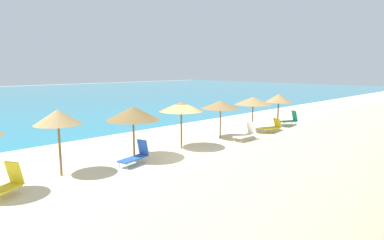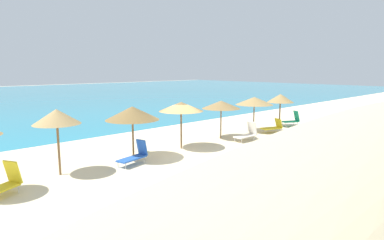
# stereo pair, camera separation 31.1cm
# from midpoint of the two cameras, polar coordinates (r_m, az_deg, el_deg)

# --- Properties ---
(ground_plane) EXTENTS (160.00, 160.00, 0.00)m
(ground_plane) POSITION_cam_midpoint_polar(r_m,az_deg,el_deg) (17.53, -1.48, -5.80)
(ground_plane) COLOR beige
(dune_ridge) EXTENTS (38.44, 9.66, 2.64)m
(dune_ridge) POSITION_cam_midpoint_polar(r_m,az_deg,el_deg) (16.10, 29.53, -3.48)
(dune_ridge) COLOR beige
(dune_ridge) RESTS_ON ground_plane
(beach_umbrella_1) EXTENTS (1.94, 1.94, 2.81)m
(beach_umbrella_1) POSITION_cam_midpoint_polar(r_m,az_deg,el_deg) (14.57, -21.95, 0.51)
(beach_umbrella_1) COLOR brown
(beach_umbrella_1) RESTS_ON ground_plane
(beach_umbrella_2) EXTENTS (2.63, 2.63, 2.64)m
(beach_umbrella_2) POSITION_cam_midpoint_polar(r_m,az_deg,el_deg) (16.18, -9.81, 1.17)
(beach_umbrella_2) COLOR brown
(beach_umbrella_2) RESTS_ON ground_plane
(beach_umbrella_3) EXTENTS (2.46, 2.46, 2.64)m
(beach_umbrella_3) POSITION_cam_midpoint_polar(r_m,az_deg,el_deg) (18.10, -1.42, 2.33)
(beach_umbrella_3) COLOR brown
(beach_umbrella_3) RESTS_ON ground_plane
(beach_umbrella_4) EXTENTS (2.45, 2.45, 2.45)m
(beach_umbrella_4) POSITION_cam_midpoint_polar(r_m,az_deg,el_deg) (20.85, 5.52, 2.67)
(beach_umbrella_4) COLOR brown
(beach_umbrella_4) RESTS_ON ground_plane
(beach_umbrella_5) EXTENTS (2.62, 2.62, 2.49)m
(beach_umbrella_5) POSITION_cam_midpoint_polar(r_m,az_deg,el_deg) (23.44, 11.17, 3.29)
(beach_umbrella_5) COLOR brown
(beach_umbrella_5) RESTS_ON ground_plane
(beach_umbrella_6) EXTENTS (2.03, 2.03, 2.54)m
(beach_umbrella_6) POSITION_cam_midpoint_polar(r_m,az_deg,el_deg) (25.98, 15.48, 3.67)
(beach_umbrella_6) COLOR brown
(beach_umbrella_6) RESTS_ON ground_plane
(lounge_chair_0) EXTENTS (1.66, 0.89, 1.10)m
(lounge_chair_0) POSITION_cam_midpoint_polar(r_m,az_deg,el_deg) (15.69, -9.36, -6.05)
(lounge_chair_0) COLOR blue
(lounge_chair_0) RESTS_ON ground_plane
(lounge_chair_1) EXTENTS (1.65, 0.66, 1.16)m
(lounge_chair_1) POSITION_cam_midpoint_polar(r_m,az_deg,el_deg) (20.75, 10.01, -2.33)
(lounge_chair_1) COLOR white
(lounge_chair_1) RESTS_ON ground_plane
(lounge_chair_2) EXTENTS (1.60, 1.15, 0.97)m
(lounge_chair_2) POSITION_cam_midpoint_polar(r_m,az_deg,el_deg) (23.75, 14.30, -1.16)
(lounge_chair_2) COLOR yellow
(lounge_chair_2) RESTS_ON ground_plane
(lounge_chair_3) EXTENTS (1.42, 1.10, 1.20)m
(lounge_chair_3) POSITION_cam_midpoint_polar(r_m,az_deg,el_deg) (26.71, 17.40, 0.06)
(lounge_chair_3) COLOR #199972
(lounge_chair_3) RESTS_ON ground_plane
(lounge_chair_4) EXTENTS (1.50, 1.19, 1.19)m
(lounge_chair_4) POSITION_cam_midpoint_polar(r_m,az_deg,el_deg) (13.45, -29.29, -9.50)
(lounge_chair_4) COLOR yellow
(lounge_chair_4) RESTS_ON ground_plane
(beach_ball) EXTENTS (0.35, 0.35, 0.35)m
(beach_ball) POSITION_cam_midpoint_polar(r_m,az_deg,el_deg) (17.95, -7.92, -4.96)
(beach_ball) COLOR green
(beach_ball) RESTS_ON ground_plane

